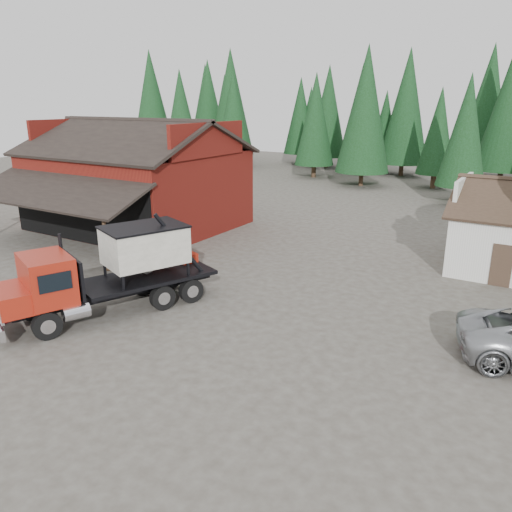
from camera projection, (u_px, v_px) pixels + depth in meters
The scene contains 8 objects.
ground at pixel (165, 307), 20.69m from camera, with size 120.00×120.00×0.00m, color #453F36.
red_barn at pixel (137, 187), 33.44m from camera, with size 12.80×13.63×7.18m.
conifer_backdrop at pixel (421, 179), 54.87m from camera, with size 76.00×16.00×16.00m, color black, non-canonical shape.
near_pine_a at pixel (181, 119), 52.56m from camera, with size 4.40×4.40×11.40m.
near_pine_b at pixel (466, 131), 40.36m from camera, with size 3.96×3.96×10.40m.
near_pine_d at pixel (365, 110), 48.16m from camera, with size 5.28×5.28×13.40m.
feed_truck at pixel (111, 269), 19.81m from camera, with size 5.39×8.84×3.89m.
equip_box at pixel (4, 313), 19.43m from camera, with size 0.70×1.10×0.60m, color maroon.
Camera 1 is at (13.24, -14.31, 8.20)m, focal length 35.00 mm.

